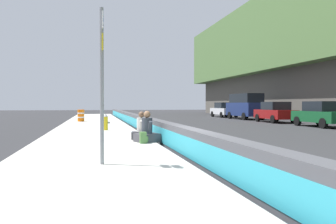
{
  "coord_description": "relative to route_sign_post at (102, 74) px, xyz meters",
  "views": [
    {
      "loc": [
        -9.27,
        2.64,
        1.53
      ],
      "look_at": [
        3.98,
        -0.18,
        1.22
      ],
      "focal_mm": 37.12,
      "sensor_mm": 36.0,
      "label": 1
    }
  ],
  "objects": [
    {
      "name": "seated_person_foreground",
      "position": [
        4.48,
        -1.72,
        -1.72
      ],
      "size": [
        0.91,
        0.99,
        1.14
      ],
      "color": "#424247",
      "rests_on": "sidewalk_strip"
    },
    {
      "name": "jersey_barrier",
      "position": [
        1.15,
        -2.46,
        -1.79
      ],
      "size": [
        76.0,
        0.45,
        0.85
      ],
      "color": "#47474C",
      "rests_on": "ground_plane"
    },
    {
      "name": "backpack",
      "position": [
        4.05,
        -1.52,
        -1.88
      ],
      "size": [
        0.32,
        0.28,
        0.4
      ],
      "color": "#4C7A3D",
      "rests_on": "sidewalk_strip"
    },
    {
      "name": "seated_person_middle",
      "position": [
        5.56,
        -1.66,
        -1.73
      ],
      "size": [
        0.77,
        0.87,
        1.09
      ],
      "color": "#424247",
      "rests_on": "sidewalk_strip"
    },
    {
      "name": "parked_car_far",
      "position": [
        29.87,
        -14.56,
        -1.35
      ],
      "size": [
        4.53,
        2.02,
        1.71
      ],
      "color": "silver",
      "rests_on": "ground_plane"
    },
    {
      "name": "fire_hydrant",
      "position": [
        10.61,
        -0.41,
        -1.62
      ],
      "size": [
        0.26,
        0.46,
        0.88
      ],
      "color": "gold",
      "rests_on": "sidewalk_strip"
    },
    {
      "name": "sidewalk_strip",
      "position": [
        1.15,
        0.19,
        -2.14
      ],
      "size": [
        80.0,
        4.4,
        0.14
      ],
      "primitive_type": "cube",
      "color": "#B5B2A8",
      "rests_on": "ground_plane"
    },
    {
      "name": "ground_plane",
      "position": [
        1.15,
        -2.46,
        -2.21
      ],
      "size": [
        160.0,
        160.0,
        0.0
      ],
      "primitive_type": "plane",
      "color": "#2B2B2D",
      "rests_on": "ground"
    },
    {
      "name": "parked_car_fourth",
      "position": [
        18.17,
        -14.52,
        -1.35
      ],
      "size": [
        4.57,
        2.09,
        1.71
      ],
      "color": "maroon",
      "rests_on": "ground_plane"
    },
    {
      "name": "construction_barrel",
      "position": [
        20.28,
        1.22,
        -1.59
      ],
      "size": [
        0.54,
        0.54,
        0.95
      ],
      "color": "orange",
      "rests_on": "sidewalk_strip"
    },
    {
      "name": "route_sign_post",
      "position": [
        0.0,
        0.0,
        0.0
      ],
      "size": [
        0.44,
        0.09,
        3.6
      ],
      "color": "gray",
      "rests_on": "sidewalk_strip"
    },
    {
      "name": "parked_car_third",
      "position": [
        12.32,
        -14.64,
        -1.35
      ],
      "size": [
        4.53,
        2.01,
        1.71
      ],
      "color": "#145128",
      "rests_on": "ground_plane"
    },
    {
      "name": "parked_car_midline",
      "position": [
        24.15,
        -14.62,
        -0.86
      ],
      "size": [
        5.17,
        2.25,
        2.56
      ],
      "color": "navy",
      "rests_on": "ground_plane"
    }
  ]
}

